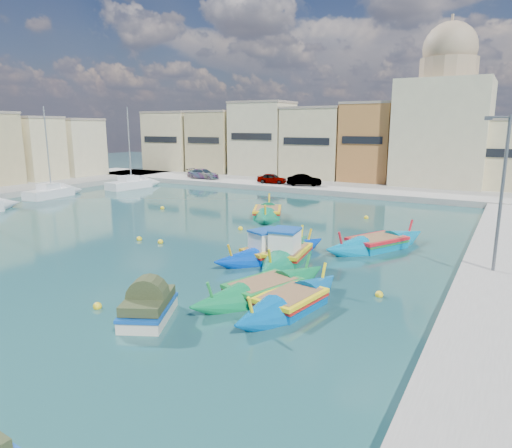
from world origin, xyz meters
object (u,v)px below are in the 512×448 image
Objects in this scene: church_block at (444,118)px; luzzu_green at (267,213)px; luzzu_blue_south at (263,290)px; luzzu_blue_cabin at (287,255)px; yacht_north at (140,184)px; quay_street_lamp at (500,193)px; yacht_midnorth at (60,192)px; luzzu_cyan_south at (291,303)px; luzzu_cyan_mid at (377,244)px; tender_near at (148,308)px; luzzu_turquoise_cabin at (272,253)px.

church_block is 2.25× the size of luzzu_green.
luzzu_green is 1.01× the size of luzzu_blue_south.
luzzu_blue_cabin reaches higher than luzzu_blue_south.
yacht_north is (-29.73, 19.39, 0.05)m from luzzu_blue_cabin.
quay_street_lamp is 43.32m from yacht_midnorth.
luzzu_cyan_south is at bearing -130.92° from quay_street_lamp.
church_block is 2.39× the size of quay_street_lamp.
church_block is at bearing 88.11° from luzzu_blue_south.
luzzu_cyan_mid is 12.02m from luzzu_green.
luzzu_blue_south is (-2.28, -10.57, -0.02)m from luzzu_cyan_mid.
quay_street_lamp is 0.77× the size of yacht_north.
tender_near is at bearing -95.06° from church_block.
yacht_midnorth is at bearing -178.11° from luzzu_green.
quay_street_lamp is 11.18m from luzzu_blue_cabin.
luzzu_green is 0.82× the size of yacht_north.
church_block is at bearing 85.56° from luzzu_blue_cabin.
luzzu_cyan_mid is at bearing -88.31° from church_block.
tender_near is at bearing -108.29° from luzzu_cyan_mid.
quay_street_lamp reaches higher than luzzu_green.
luzzu_blue_cabin is 2.44× the size of tender_near.
luzzu_blue_south is at bearing -91.89° from church_block.
yacht_north reaches higher than yacht_midnorth.
yacht_north is (-28.46, 29.29, -0.06)m from tender_near.
tender_near is at bearing -32.51° from yacht_midnorth.
luzzu_blue_cabin is 6.88m from luzzu_cyan_south.
luzzu_blue_south is (8.43, -16.03, -0.03)m from luzzu_green.
yacht_north is at bearing 158.93° from luzzu_green.
luzzu_green is 2.43× the size of tender_near.
quay_street_lamp is 11.58m from luzzu_cyan_south.
yacht_north reaches higher than tender_near.
luzzu_blue_cabin is at bearing -33.12° from yacht_north.
quay_street_lamp is at bearing -77.65° from church_block.
church_block reaches higher than yacht_midnorth.
luzzu_green is 0.83× the size of yacht_midnorth.
luzzu_turquoise_cabin reaches higher than tender_near.
luzzu_turquoise_cabin is 6.96m from luzzu_cyan_mid.
luzzu_cyan_south is (4.13, -6.16, -0.08)m from luzzu_turquoise_cabin.
luzzu_turquoise_cabin is 0.97× the size of luzzu_cyan_mid.
luzzu_cyan_mid is at bearing 154.54° from quay_street_lamp.
luzzu_green reaches higher than luzzu_cyan_south.
luzzu_turquoise_cabin is 32.71m from yacht_midnorth.
tender_near is (-4.42, -3.78, 0.22)m from luzzu_cyan_south.
luzzu_turquoise_cabin is (-3.78, -36.03, -8.08)m from church_block.
luzzu_green reaches higher than luzzu_blue_south.
yacht_midnorth reaches higher than luzzu_green.
luzzu_turquoise_cabin is 7.41m from luzzu_cyan_south.
luzzu_cyan_mid is at bearing -27.03° from luzzu_green.
quay_street_lamp reaches higher than luzzu_cyan_mid.
luzzu_cyan_south is (-7.10, -8.19, -4.09)m from quay_street_lamp.
luzzu_blue_south is at bearing -75.15° from luzzu_blue_cabin.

